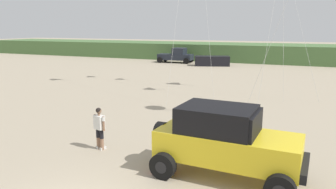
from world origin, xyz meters
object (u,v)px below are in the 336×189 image
cooler_box (163,167)px  jeep (225,140)px  distant_pickup (176,56)px  distant_sedan (212,61)px  person_watching (99,126)px

cooler_box → jeep: bearing=-5.4°
distant_pickup → distant_sedan: distant_pickup is taller
jeep → distant_sedan: size_ratio=1.17×
cooler_box → distant_pickup: distant_pickup is taller
jeep → person_watching: (-5.00, 0.39, -0.26)m
jeep → cooler_box: size_ratio=8.76×
cooler_box → person_watching: bearing=140.8°
person_watching → distant_sedan: (-3.58, 29.04, -0.34)m
person_watching → distant_pickup: bearing=106.3°
cooler_box → distant_sedan: size_ratio=0.13×
person_watching → distant_pickup: distant_pickup is taller
jeep → person_watching: 5.02m
jeep → distant_sedan: bearing=106.3°
distant_pickup → distant_sedan: 5.64m
person_watching → distant_sedan: 29.26m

